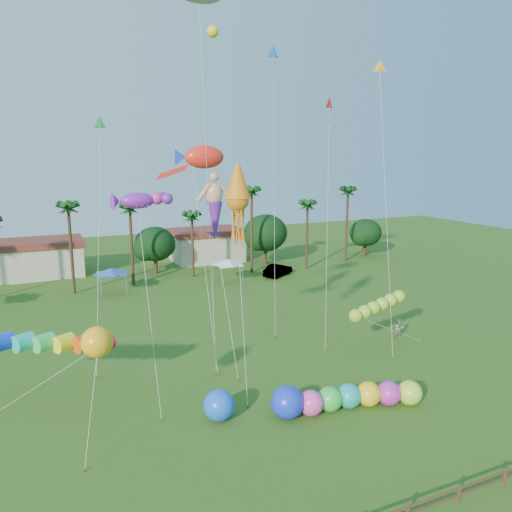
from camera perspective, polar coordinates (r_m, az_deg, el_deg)
name	(u,v)px	position (r m, az deg, el deg)	size (l,w,h in m)	color
ground	(332,451)	(29.49, 8.66, -21.17)	(160.00, 160.00, 0.00)	#285116
tree_line	(176,242)	(67.90, -9.18, 1.60)	(69.46, 8.91, 11.00)	#3A2819
buildings_row	(118,255)	(72.74, -15.45, 0.17)	(35.00, 7.00, 4.00)	beige
tent_row	(112,272)	(58.94, -16.13, -1.75)	(31.00, 4.00, 0.60)	white
fence	(408,512)	(25.29, 16.97, -26.15)	(36.12, 0.12, 1.00)	brown
car_b	(278,270)	(66.00, 2.52, -1.62)	(1.72, 4.92, 1.62)	#4C4C54
spectator_b	(399,329)	(45.92, 16.07, -7.98)	(0.84, 0.65, 1.72)	gray
caterpillar_inflatable	(342,398)	(33.02, 9.78, -15.68)	(9.98, 3.77, 2.04)	#FF43B5
blue_ball	(219,405)	(31.58, -4.26, -16.66)	(1.92, 1.92, 1.92)	blue
rainbow_tube	(70,349)	(34.66, -20.52, -9.89)	(8.85, 4.01, 4.21)	red
green_worm	(356,316)	(40.72, 11.33, -6.73)	(10.00, 3.07, 3.91)	#9CCC2D
orange_ball_kite	(97,342)	(28.15, -17.71, -9.37)	(2.20, 2.94, 6.94)	#FFA914
merman_kite	(215,210)	(37.95, -4.73, 5.28)	(2.31, 5.84, 14.12)	tan
fish_kite	(204,157)	(38.73, -5.93, 11.18)	(4.84, 5.95, 16.63)	#FB281B
squid_kite	(238,200)	(33.46, -2.10, 6.42)	(2.12, 5.10, 15.32)	orange
lobster_kite	(137,201)	(31.61, -13.40, 6.17)	(4.10, 5.02, 13.80)	purple
delta_kite_red	(329,110)	(42.61, 8.38, 16.20)	(2.60, 3.90, 20.41)	red
delta_kite_yellow	(380,74)	(43.25, 13.97, 19.54)	(1.73, 5.31, 23.20)	orange
delta_kite_green	(100,128)	(39.97, -17.42, 13.77)	(2.54, 4.88, 18.68)	#2FC96E
delta_kite_blue	(273,58)	(46.68, 2.00, 21.71)	(2.39, 4.32, 25.15)	blue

